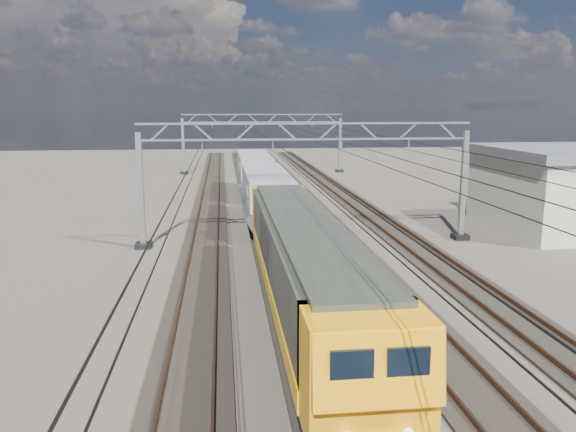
{
  "coord_description": "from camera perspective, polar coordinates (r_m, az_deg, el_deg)",
  "views": [
    {
      "loc": [
        -4.88,
        -28.04,
        8.01
      ],
      "look_at": [
        -1.56,
        0.39,
        2.4
      ],
      "focal_mm": 35.0,
      "sensor_mm": 36.0,
      "label": 1
    }
  ],
  "objects": [
    {
      "name": "locomotive",
      "position": [
        20.76,
        1.57,
        -4.81
      ],
      "size": [
        2.76,
        21.1,
        3.62
      ],
      "color": "black",
      "rests_on": "ground"
    },
    {
      "name": "hopper_wagon_mid",
      "position": [
        52.06,
        -3.46,
        4.7
      ],
      "size": [
        3.38,
        13.0,
        3.25
      ],
      "color": "black",
      "rests_on": "ground"
    },
    {
      "name": "catenary_gantry_far",
      "position": [
        68.34,
        -2.58,
        7.64
      ],
      "size": [
        19.9,
        0.9,
        7.11
      ],
      "color": "#979FA5",
      "rests_on": "ground"
    },
    {
      "name": "track_inner_east",
      "position": [
        29.95,
        6.88,
        -4.36
      ],
      "size": [
        2.6,
        140.0,
        0.3
      ],
      "color": "black",
      "rests_on": "ground"
    },
    {
      "name": "catenary_gantry_mid",
      "position": [
        32.67,
        1.98,
        3.87
      ],
      "size": [
        19.9,
        0.9,
        7.11
      ],
      "color": "#979FA5",
      "rests_on": "ground"
    },
    {
      "name": "track_loco",
      "position": [
        29.29,
        -0.77,
        -4.64
      ],
      "size": [
        2.6,
        140.0,
        0.3
      ],
      "color": "black",
      "rests_on": "ground"
    },
    {
      "name": "hopper_wagon_lead",
      "position": [
        38.01,
        -2.24,
        2.34
      ],
      "size": [
        3.38,
        13.0,
        3.25
      ],
      "color": "black",
      "rests_on": "ground"
    },
    {
      "name": "ground",
      "position": [
        29.57,
        3.1,
        -4.64
      ],
      "size": [
        160.0,
        160.0,
        0.0
      ],
      "primitive_type": "plane",
      "color": "black",
      "rests_on": "ground"
    },
    {
      "name": "track_outer_east",
      "position": [
        31.11,
        14.08,
        -4.04
      ],
      "size": [
        2.6,
        140.0,
        0.3
      ],
      "color": "black",
      "rests_on": "ground"
    },
    {
      "name": "overhead_wires",
      "position": [
        36.44,
        1.05,
        7.53
      ],
      "size": [
        12.03,
        140.0,
        0.53
      ],
      "color": "black",
      "rests_on": "ground"
    },
    {
      "name": "track_outer_west",
      "position": [
        29.17,
        -8.64,
        -4.83
      ],
      "size": [
        2.6,
        140.0,
        0.3
      ],
      "color": "black",
      "rests_on": "ground"
    }
  ]
}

